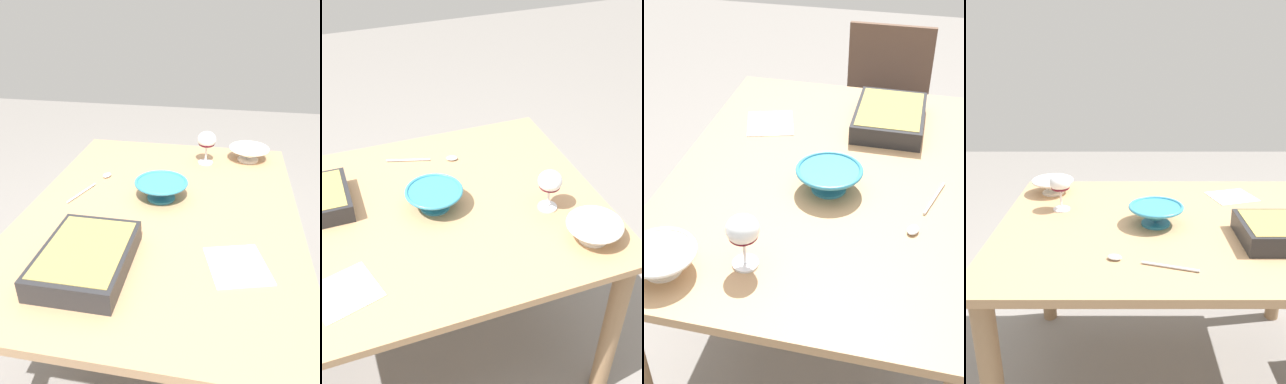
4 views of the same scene
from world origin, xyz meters
TOP-DOWN VIEW (x-y plane):
  - ground_plane at (0.00, 0.00)m, footprint 8.00×8.00m
  - dining_table at (0.00, 0.00)m, footprint 1.29×0.96m
  - wine_glass at (-0.44, 0.12)m, footprint 0.08×0.08m
  - mixing_bowl at (-0.50, 0.31)m, footprint 0.18×0.18m
  - small_bowl at (-0.08, -0.02)m, footprint 0.20×0.20m
  - serving_spoon at (-0.16, -0.29)m, footprint 0.27×0.10m
  - napkin at (0.27, 0.27)m, footprint 0.22×0.21m

SIDE VIEW (x-z plane):
  - ground_plane at x=0.00m, z-range 0.00..0.00m
  - dining_table at x=0.00m, z-range 0.25..0.98m
  - napkin at x=0.27m, z-range 0.73..0.73m
  - serving_spoon at x=-0.16m, z-range 0.73..0.74m
  - mixing_bowl at x=-0.50m, z-range 0.73..0.80m
  - small_bowl at x=-0.08m, z-range 0.73..0.81m
  - wine_glass at x=-0.44m, z-range 0.76..0.91m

